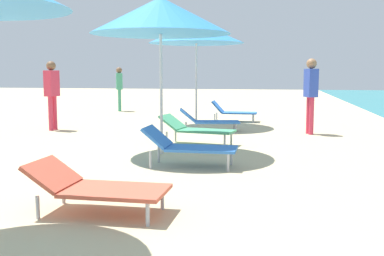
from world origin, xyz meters
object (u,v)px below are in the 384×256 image
object	(u,v)px
lounger_second_shoreside	(97,186)
umbrella_third	(161,16)
lounger_farthest_shoreside	(233,111)
person_walking_near	(52,88)
umbrella_farthest	(196,33)
lounger_third_inland	(188,146)
lounger_farthest_inland	(208,120)
person_walking_far	(119,85)
lounger_third_shoreside	(196,129)
person_walking_mid	(311,88)

from	to	relation	value
lounger_second_shoreside	umbrella_third	size ratio (longest dim) A/B	0.50
lounger_farthest_shoreside	person_walking_near	size ratio (longest dim) A/B	0.76
lounger_second_shoreside	umbrella_farthest	world-z (taller)	umbrella_farthest
umbrella_farthest	person_walking_near	size ratio (longest dim) A/B	1.63
lounger_third_inland	lounger_farthest_inland	xyz separation A→B (m)	(-0.32, 4.29, -0.05)
umbrella_third	lounger_third_inland	xyz separation A→B (m)	(0.67, -0.99, -2.07)
lounger_farthest_inland	person_walking_near	size ratio (longest dim) A/B	0.90
lounger_third_inland	umbrella_farthest	distance (m)	5.77
lounger_third_inland	lounger_farthest_shoreside	xyz separation A→B (m)	(0.07, 6.59, -0.02)
umbrella_third	lounger_farthest_inland	xyz separation A→B (m)	(0.35, 3.31, -2.13)
umbrella_farthest	person_walking_far	size ratio (longest dim) A/B	1.72
lounger_farthest_shoreside	person_walking_far	world-z (taller)	person_walking_far
lounger_third_inland	umbrella_farthest	size ratio (longest dim) A/B	0.50
lounger_third_shoreside	lounger_farthest_shoreside	size ratio (longest dim) A/B	1.19
person_walking_near	person_walking_far	xyz separation A→B (m)	(-0.24, 5.71, -0.06)
lounger_farthest_shoreside	lounger_third_inland	bearing A→B (deg)	-90.84
umbrella_third	umbrella_farthest	size ratio (longest dim) A/B	0.99
lounger_farthest_shoreside	person_walking_near	xyz separation A→B (m)	(-4.24, -2.78, 0.74)
lounger_third_shoreside	person_walking_far	bearing A→B (deg)	129.95
umbrella_third	person_walking_mid	world-z (taller)	umbrella_third
lounger_second_shoreside	person_walking_far	bearing A→B (deg)	108.78
lounger_second_shoreside	person_walking_mid	bearing A→B (deg)	69.64
lounger_second_shoreside	person_walking_mid	world-z (taller)	person_walking_mid
umbrella_third	person_walking_near	distance (m)	4.70
umbrella_farthest	person_walking_mid	bearing A→B (deg)	-21.15
lounger_third_inland	person_walking_near	size ratio (longest dim) A/B	0.82
lounger_third_shoreside	person_walking_far	size ratio (longest dim) A/B	0.95
person_walking_far	umbrella_farthest	bearing A→B (deg)	-71.78
umbrella_third	lounger_farthest_inland	world-z (taller)	umbrella_third
lounger_farthest_shoreside	person_walking_near	world-z (taller)	person_walking_near
lounger_second_shoreside	person_walking_near	bearing A→B (deg)	121.01
lounger_third_shoreside	lounger_third_inland	bearing A→B (deg)	-72.92
lounger_third_shoreside	person_walking_far	distance (m)	8.50
person_walking_near	person_walking_mid	bearing A→B (deg)	12.53
lounger_third_shoreside	person_walking_far	xyz separation A→B (m)	(-4.17, 7.38, 0.66)
lounger_farthest_shoreside	person_walking_mid	world-z (taller)	person_walking_mid
umbrella_farthest	person_walking_near	distance (m)	3.95
person_walking_mid	lounger_second_shoreside	bearing A→B (deg)	50.54
lounger_third_shoreside	lounger_farthest_inland	world-z (taller)	lounger_third_shoreside
umbrella_farthest	person_walking_mid	xyz separation A→B (m)	(2.89, -1.12, -1.39)
umbrella_farthest	person_walking_far	bearing A→B (deg)	130.65
lounger_farthest_shoreside	person_walking_far	size ratio (longest dim) A/B	0.80
lounger_third_inland	umbrella_farthest	bearing A→B (deg)	98.58
person_walking_far	umbrella_third	bearing A→B (deg)	-88.75
lounger_third_shoreside	person_walking_near	size ratio (longest dim) A/B	0.90
umbrella_third	person_walking_mid	distance (m)	4.43
lounger_third_shoreside	person_walking_far	world-z (taller)	person_walking_far
lounger_third_shoreside	lounger_third_inland	world-z (taller)	lounger_third_inland
lounger_second_shoreside	lounger_farthest_shoreside	bearing A→B (deg)	87.18
lounger_farthest_inland	umbrella_farthest	bearing A→B (deg)	104.64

